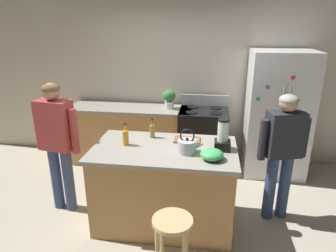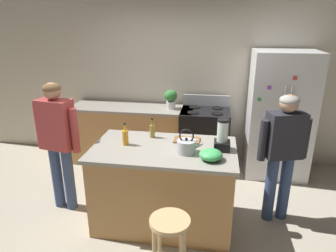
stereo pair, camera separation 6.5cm
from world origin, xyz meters
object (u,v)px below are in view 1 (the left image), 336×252
at_px(bottle_soda, 126,137).
at_px(chef_knife, 189,139).
at_px(bottle_vinegar, 152,131).
at_px(refrigerator, 277,115).
at_px(stove_range, 203,138).
at_px(mixing_bowl, 212,154).
at_px(tea_kettle, 187,146).
at_px(blender_appliance, 223,137).
at_px(person_by_island_left, 57,137).
at_px(kitchen_island, 164,186).
at_px(person_by_sink_right, 283,146).
at_px(potted_plant, 169,98).
at_px(cutting_board, 187,140).
at_px(bar_stool, 172,233).

xyz_separation_m(bottle_soda, chef_knife, (0.69, 0.22, -0.07)).
xyz_separation_m(bottle_vinegar, chef_knife, (0.44, -0.04, -0.06)).
bearing_deg(refrigerator, stove_range, 178.72).
height_order(mixing_bowl, tea_kettle, tea_kettle).
bearing_deg(blender_appliance, person_by_island_left, 178.63).
relative_size(kitchen_island, stove_range, 1.40).
height_order(blender_appliance, chef_knife, blender_appliance).
bearing_deg(chef_knife, mixing_bowl, -56.91).
relative_size(person_by_sink_right, chef_knife, 7.02).
bearing_deg(potted_plant, blender_appliance, -62.30).
bearing_deg(person_by_island_left, blender_appliance, -1.37).
relative_size(bottle_vinegar, cutting_board, 0.79).
distance_m(kitchen_island, person_by_sink_right, 1.42).
height_order(kitchen_island, mixing_bowl, mixing_bowl).
xyz_separation_m(person_by_island_left, cutting_board, (1.54, 0.15, -0.01)).
bearing_deg(bottle_soda, bottle_vinegar, 46.46).
height_order(person_by_island_left, bottle_vinegar, person_by_island_left).
relative_size(bar_stool, bottle_vinegar, 2.80).
relative_size(person_by_sink_right, bottle_vinegar, 6.54).
bearing_deg(person_by_sink_right, tea_kettle, -160.73).
relative_size(person_by_sink_right, cutting_board, 5.15).
relative_size(potted_plant, bottle_soda, 1.17).
relative_size(person_by_sink_right, mixing_bowl, 6.52).
relative_size(tea_kettle, chef_knife, 1.25).
distance_m(refrigerator, bottle_vinegar, 2.07).
xyz_separation_m(stove_range, chef_knife, (-0.14, -1.28, 0.49)).
distance_m(potted_plant, mixing_bowl, 1.90).
distance_m(person_by_island_left, blender_appliance, 1.94).
bearing_deg(person_by_sink_right, bottle_vinegar, 179.80).
relative_size(stove_range, bottle_soda, 4.45).
distance_m(kitchen_island, chef_knife, 0.61).
distance_m(kitchen_island, bar_stool, 0.87).
relative_size(refrigerator, bar_stool, 2.85).
bearing_deg(person_by_island_left, potted_plant, 51.75).
bearing_deg(chef_knife, refrigerator, 48.13).
distance_m(person_by_island_left, mixing_bowl, 1.85).
bearing_deg(kitchen_island, bar_stool, -76.50).
xyz_separation_m(person_by_island_left, chef_knife, (1.56, 0.15, -0.00)).
distance_m(blender_appliance, bottle_soda, 1.07).
bearing_deg(mixing_bowl, refrigerator, 60.47).
height_order(person_by_sink_right, cutting_board, person_by_sink_right).
relative_size(bar_stool, bottle_soda, 2.58).
bearing_deg(bottle_vinegar, person_by_island_left, -170.18).
height_order(person_by_sink_right, tea_kettle, person_by_sink_right).
bearing_deg(mixing_bowl, tea_kettle, 153.75).
relative_size(kitchen_island, chef_knife, 7.23).
distance_m(tea_kettle, cutting_board, 0.34).
distance_m(stove_range, person_by_sink_right, 1.61).
bearing_deg(person_by_sink_right, blender_appliance, -161.16).
distance_m(refrigerator, tea_kettle, 2.01).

